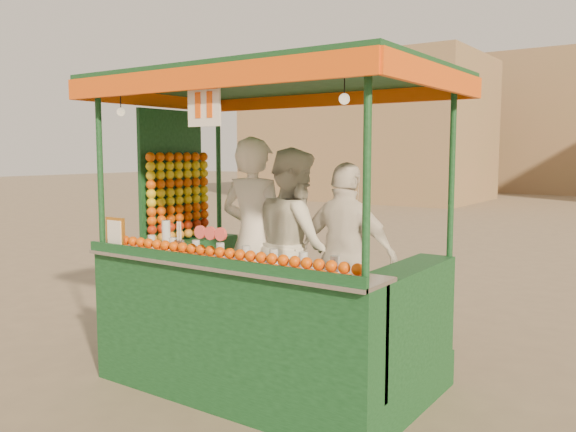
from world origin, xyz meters
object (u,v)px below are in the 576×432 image
Objects in this scene: vendor_right at (346,256)px; vendor_left at (254,239)px; juice_cart at (257,287)px; vendor_middle at (295,245)px.

vendor_left is at bearing 17.29° from vendor_right.
juice_cart is at bearing 39.95° from vendor_right.
vendor_left is (-0.22, 0.25, 0.38)m from juice_cart.
juice_cart is 1.59× the size of vendor_left.
juice_cart is at bearing 116.86° from vendor_middle.
juice_cart is 1.81× the size of vendor_right.
vendor_middle is at bearing -162.76° from vendor_left.
vendor_right is at bearing 39.19° from juice_cart.
vendor_middle is at bearing 12.83° from vendor_right.
vendor_middle reaches higher than vendor_right.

